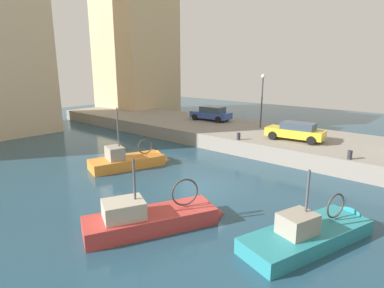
# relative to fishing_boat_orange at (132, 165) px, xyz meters

# --- Properties ---
(water_surface) EXTENTS (80.00, 80.00, 0.00)m
(water_surface) POSITION_rel_fishing_boat_orange_xyz_m (-0.06, -5.90, -0.11)
(water_surface) COLOR navy
(water_surface) RESTS_ON ground
(quay_wall) EXTENTS (9.00, 56.00, 1.20)m
(quay_wall) POSITION_rel_fishing_boat_orange_xyz_m (11.44, -5.90, 0.49)
(quay_wall) COLOR gray
(quay_wall) RESTS_ON ground
(fishing_boat_orange) EXTENTS (5.97, 3.41, 4.96)m
(fishing_boat_orange) POSITION_rel_fishing_boat_orange_xyz_m (0.00, 0.00, 0.00)
(fishing_boat_orange) COLOR orange
(fishing_boat_orange) RESTS_ON ground
(fishing_boat_red) EXTENTS (6.43, 4.18, 3.94)m
(fishing_boat_red) POSITION_rel_fishing_boat_orange_xyz_m (-4.66, -7.59, 0.02)
(fishing_boat_red) COLOR #BC3833
(fishing_boat_red) RESTS_ON ground
(fishing_boat_teal) EXTENTS (6.72, 3.70, 3.90)m
(fishing_boat_teal) POSITION_rel_fishing_boat_orange_xyz_m (-1.34, -13.08, -0.02)
(fishing_boat_teal) COLOR teal
(fishing_boat_teal) RESTS_ON ground
(parked_car_blue) EXTENTS (2.25, 4.37, 1.46)m
(parked_car_blue) POSITION_rel_fishing_boat_orange_xyz_m (13.04, 3.20, 1.83)
(parked_car_blue) COLOR #334C9E
(parked_car_blue) RESTS_ON quay_wall
(parked_car_yellow) EXTENTS (2.14, 4.41, 1.39)m
(parked_car_yellow) POSITION_rel_fishing_boat_orange_xyz_m (9.99, -7.28, 1.80)
(parked_car_yellow) COLOR gold
(parked_car_yellow) RESTS_ON quay_wall
(mooring_bollard_south) EXTENTS (0.28, 0.28, 0.55)m
(mooring_bollard_south) POSITION_rel_fishing_boat_orange_xyz_m (7.29, -11.90, 1.36)
(mooring_bollard_south) COLOR #2D2D33
(mooring_bollard_south) RESTS_ON quay_wall
(mooring_bollard_mid) EXTENTS (0.28, 0.28, 0.55)m
(mooring_bollard_mid) POSITION_rel_fishing_boat_orange_xyz_m (7.29, -3.90, 1.36)
(mooring_bollard_mid) COLOR #2D2D33
(mooring_bollard_mid) RESTS_ON quay_wall
(quay_streetlamp) EXTENTS (0.36, 0.36, 4.83)m
(quay_streetlamp) POSITION_rel_fishing_boat_orange_xyz_m (12.94, -2.65, 4.34)
(quay_streetlamp) COLOR #38383D
(quay_streetlamp) RESTS_ON quay_wall
(waterfront_building_central) EXTENTS (8.94, 9.20, 22.30)m
(waterfront_building_central) POSITION_rel_fishing_boat_orange_xyz_m (16.34, 19.10, 11.06)
(waterfront_building_central) COLOR #D1B284
(waterfront_building_central) RESTS_ON ground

